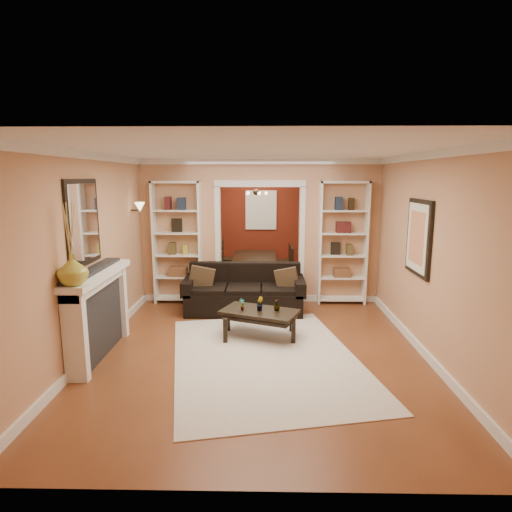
{
  "coord_description": "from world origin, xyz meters",
  "views": [
    {
      "loc": [
        0.08,
        -6.89,
        2.37
      ],
      "look_at": [
        -0.04,
        -0.8,
        1.24
      ],
      "focal_mm": 30.0,
      "sensor_mm": 36.0,
      "label": 1
    }
  ],
  "objects_px": {
    "coffee_table": "(260,324)",
    "dining_table": "(256,270)",
    "sofa": "(244,289)",
    "bookshelf_right": "(343,243)",
    "fireplace": "(100,314)",
    "bookshelf_left": "(177,243)"
  },
  "relations": [
    {
      "from": "coffee_table",
      "to": "dining_table",
      "type": "distance_m",
      "value": 3.38
    },
    {
      "from": "sofa",
      "to": "bookshelf_right",
      "type": "relative_size",
      "value": 0.92
    },
    {
      "from": "sofa",
      "to": "fireplace",
      "type": "height_order",
      "value": "fireplace"
    },
    {
      "from": "fireplace",
      "to": "dining_table",
      "type": "bearing_deg",
      "value": 64.02
    },
    {
      "from": "bookshelf_right",
      "to": "fireplace",
      "type": "xyz_separation_m",
      "value": [
        -3.64,
        -2.53,
        -0.57
      ]
    },
    {
      "from": "sofa",
      "to": "bookshelf_right",
      "type": "bearing_deg",
      "value": 17.69
    },
    {
      "from": "coffee_table",
      "to": "bookshelf_right",
      "type": "distance_m",
      "value": 2.56
    },
    {
      "from": "sofa",
      "to": "bookshelf_left",
      "type": "xyz_separation_m",
      "value": [
        -1.28,
        0.58,
        0.73
      ]
    },
    {
      "from": "fireplace",
      "to": "dining_table",
      "type": "distance_m",
      "value": 4.56
    },
    {
      "from": "sofa",
      "to": "dining_table",
      "type": "distance_m",
      "value": 2.15
    },
    {
      "from": "coffee_table",
      "to": "bookshelf_right",
      "type": "relative_size",
      "value": 0.48
    },
    {
      "from": "coffee_table",
      "to": "bookshelf_right",
      "type": "xyz_separation_m",
      "value": [
        1.53,
        1.82,
        0.94
      ]
    },
    {
      "from": "bookshelf_right",
      "to": "sofa",
      "type": "bearing_deg",
      "value": -162.31
    },
    {
      "from": "bookshelf_right",
      "to": "fireplace",
      "type": "distance_m",
      "value": 4.47
    },
    {
      "from": "dining_table",
      "to": "sofa",
      "type": "bearing_deg",
      "value": 175.43
    },
    {
      "from": "sofa",
      "to": "bookshelf_left",
      "type": "distance_m",
      "value": 1.59
    },
    {
      "from": "bookshelf_right",
      "to": "dining_table",
      "type": "bearing_deg",
      "value": 136.59
    },
    {
      "from": "bookshelf_left",
      "to": "bookshelf_right",
      "type": "distance_m",
      "value": 3.1
    },
    {
      "from": "bookshelf_left",
      "to": "fireplace",
      "type": "xyz_separation_m",
      "value": [
        -0.54,
        -2.53,
        -0.57
      ]
    },
    {
      "from": "fireplace",
      "to": "bookshelf_right",
      "type": "bearing_deg",
      "value": 34.8
    },
    {
      "from": "sofa",
      "to": "coffee_table",
      "type": "bearing_deg",
      "value": -77.03
    },
    {
      "from": "sofa",
      "to": "coffee_table",
      "type": "xyz_separation_m",
      "value": [
        0.29,
        -1.24,
        -0.21
      ]
    }
  ]
}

